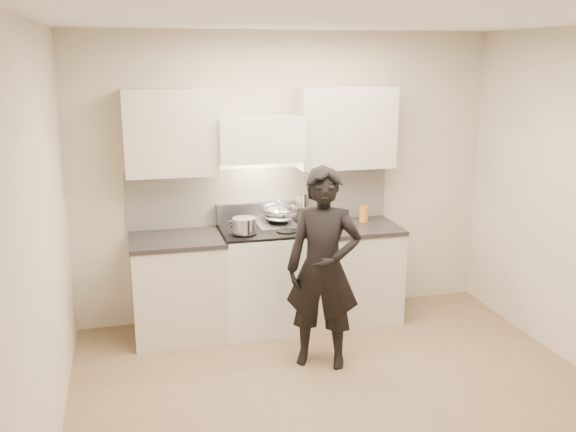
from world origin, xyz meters
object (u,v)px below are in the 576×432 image
Objects in this scene: utensil_crock at (305,213)px; person at (323,269)px; stove at (263,278)px; counter_right at (348,272)px; wok at (281,213)px.

person is (-0.15, -1.10, -0.18)m from utensil_crock.
stove reaches higher than counter_right.
utensil_crock is 1.12m from person.
counter_right is 2.23× the size of wok.
person is at bearing -97.84° from utensil_crock.
stove is 3.51× the size of utensil_crock.
stove is 1.04× the size of counter_right.
wok reaches higher than counter_right.
wok is at bearing 35.91° from stove.
wok is 1.03m from person.
wok reaches higher than stove.
person is at bearing -83.60° from wok.
wok is 0.28m from utensil_crock.
utensil_crock is (0.26, 0.10, -0.04)m from wok.
stove is 0.58× the size of person.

